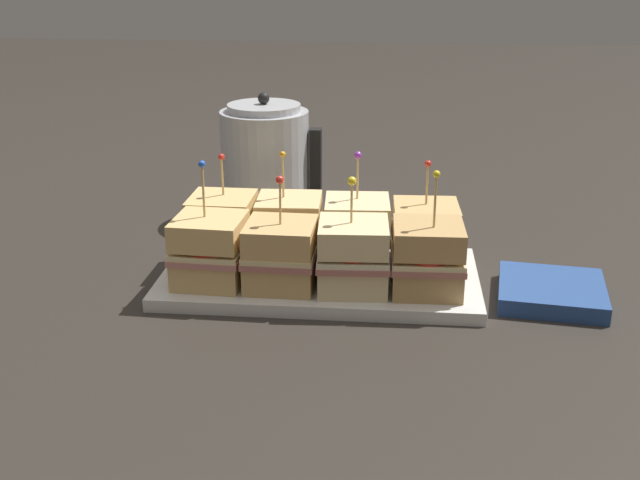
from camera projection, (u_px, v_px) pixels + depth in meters
name	position (u px, v px, depth m)	size (l,w,h in m)	color
ground_plane	(320.00, 284.00, 1.16)	(6.00, 6.00, 0.00)	#2D2823
serving_platter	(320.00, 278.00, 1.15)	(0.45, 0.24, 0.02)	silver
sandwich_front_far_left	(210.00, 250.00, 1.10)	(0.10, 0.10, 0.17)	tan
sandwich_front_center_left	(281.00, 254.00, 1.09)	(0.10, 0.10, 0.16)	tan
sandwich_front_center_right	(353.00, 256.00, 1.08)	(0.10, 0.10, 0.16)	beige
sandwich_front_far_right	(427.00, 258.00, 1.07)	(0.10, 0.10, 0.17)	tan
sandwich_back_far_left	(223.00, 227.00, 1.19)	(0.10, 0.10, 0.16)	tan
sandwich_back_center_left	(289.00, 229.00, 1.18)	(0.10, 0.10, 0.16)	#DBB77A
sandwich_back_center_right	(357.00, 231.00, 1.17)	(0.10, 0.10, 0.16)	beige
sandwich_back_far_right	(425.00, 234.00, 1.17)	(0.10, 0.10, 0.15)	tan
kettle_steel	(266.00, 163.00, 1.40)	(0.18, 0.15, 0.22)	#B7BABF
napkin_stack	(551.00, 292.00, 1.10)	(0.16, 0.16, 0.02)	navy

